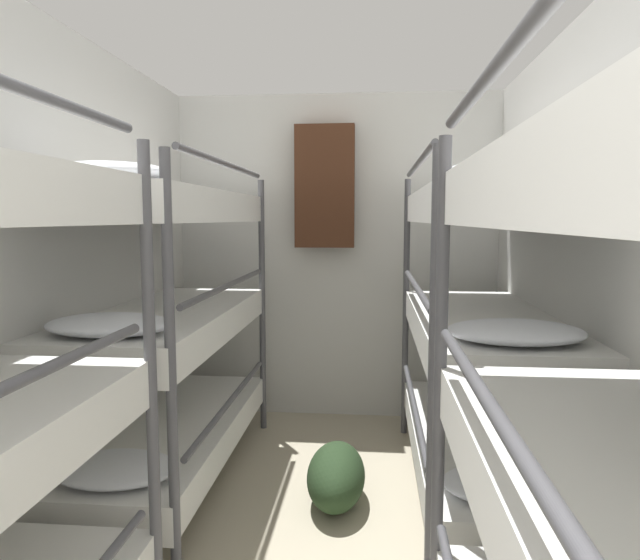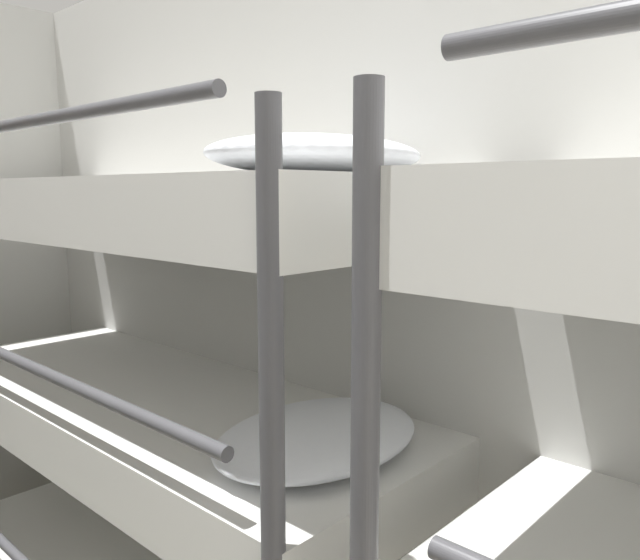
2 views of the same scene
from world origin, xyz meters
The scene contains 5 objects.
wall_back centered at (0.00, 4.92, 1.24)m, with size 2.56×0.06×2.48m.
bunk_stack_left_far centered at (-0.86, 3.54, 0.96)m, with size 0.72×1.93×1.86m.
bunk_stack_right_far centered at (0.86, 3.54, 0.96)m, with size 0.72×1.93×1.86m.
duffel_bag centered at (0.09, 3.46, 0.16)m, with size 0.31×0.59×0.31m.
hanging_coat centered at (-0.08, 4.77, 1.78)m, with size 0.44×0.12×0.90m.
Camera 1 is at (0.28, 0.51, 1.55)m, focal length 32.00 mm.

